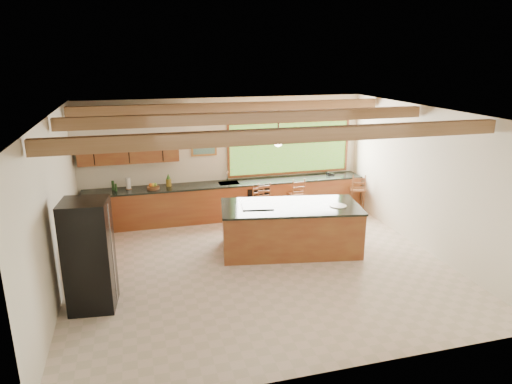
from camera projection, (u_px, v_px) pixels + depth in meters
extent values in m
plane|color=beige|center=(260.00, 266.00, 8.99)|extent=(7.20, 7.20, 0.00)
cube|color=silver|center=(226.00, 157.00, 11.56)|extent=(7.20, 0.04, 3.00)
cube|color=silver|center=(333.00, 268.00, 5.55)|extent=(7.20, 0.04, 3.00)
cube|color=silver|center=(54.00, 210.00, 7.65)|extent=(0.04, 6.50, 3.00)
cube|color=silver|center=(427.00, 180.00, 9.46)|extent=(0.04, 6.50, 3.00)
cube|color=tan|center=(261.00, 113.00, 8.12)|extent=(7.20, 6.50, 0.04)
cube|color=#8D6846|center=(290.00, 135.00, 6.68)|extent=(7.10, 0.15, 0.22)
cube|color=#8D6846|center=(253.00, 117.00, 8.62)|extent=(7.10, 0.15, 0.22)
cube|color=#8D6846|center=(233.00, 107.00, 10.29)|extent=(7.10, 0.15, 0.22)
cube|color=brown|center=(128.00, 148.00, 10.67)|extent=(2.30, 0.35, 0.70)
cube|color=beige|center=(126.00, 123.00, 10.44)|extent=(2.60, 0.50, 0.48)
cylinder|color=#FFEABF|center=(95.00, 134.00, 10.33)|extent=(0.10, 0.10, 0.01)
cylinder|color=#FFEABF|center=(158.00, 132.00, 10.68)|extent=(0.10, 0.10, 0.01)
cube|color=#89BA42|center=(289.00, 148.00, 11.91)|extent=(3.20, 0.04, 1.30)
cube|color=#C07D3A|center=(204.00, 145.00, 11.29)|extent=(0.64, 0.03, 0.54)
cube|color=#447C5D|center=(204.00, 145.00, 11.27)|extent=(0.54, 0.01, 0.44)
cube|color=brown|center=(229.00, 201.00, 11.55)|extent=(7.00, 0.65, 0.88)
cube|color=black|center=(229.00, 184.00, 11.42)|extent=(7.04, 0.69, 0.04)
cube|color=brown|center=(88.00, 237.00, 9.29)|extent=(0.65, 2.35, 0.88)
cube|color=black|center=(86.00, 216.00, 9.15)|extent=(0.69, 2.39, 0.04)
cube|color=black|center=(259.00, 204.00, 11.43)|extent=(0.60, 0.02, 0.78)
cube|color=silver|center=(229.00, 184.00, 11.41)|extent=(0.50, 0.38, 0.03)
cylinder|color=silver|center=(227.00, 175.00, 11.55)|extent=(0.03, 0.03, 0.30)
cylinder|color=silver|center=(228.00, 171.00, 11.42)|extent=(0.03, 0.20, 0.03)
cylinder|color=white|center=(128.00, 183.00, 10.85)|extent=(0.12, 0.12, 0.28)
cylinder|color=#20421A|center=(116.00, 188.00, 10.70)|extent=(0.05, 0.05, 0.18)
cylinder|color=#20421A|center=(113.00, 185.00, 10.79)|extent=(0.06, 0.06, 0.22)
cube|color=black|center=(330.00, 174.00, 12.14)|extent=(0.20, 0.17, 0.08)
cube|color=brown|center=(290.00, 229.00, 9.60)|extent=(3.01, 1.77, 0.96)
cube|color=black|center=(291.00, 207.00, 9.45)|extent=(3.06, 1.82, 0.04)
cube|color=black|center=(257.00, 206.00, 9.38)|extent=(0.71, 0.60, 0.02)
cylinder|color=white|center=(338.00, 206.00, 9.41)|extent=(0.35, 0.35, 0.02)
cube|color=black|center=(89.00, 255.00, 7.29)|extent=(0.78, 0.76, 1.83)
cube|color=silver|center=(112.00, 253.00, 7.38)|extent=(0.03, 0.05, 1.69)
cube|color=brown|center=(256.00, 199.00, 11.22)|extent=(0.40, 0.40, 0.04)
cylinder|color=brown|center=(252.00, 213.00, 11.15)|extent=(0.03, 0.03, 0.58)
cylinder|color=brown|center=(263.00, 212.00, 11.22)|extent=(0.03, 0.03, 0.58)
cylinder|color=brown|center=(249.00, 209.00, 11.41)|extent=(0.03, 0.03, 0.58)
cylinder|color=brown|center=(260.00, 208.00, 11.48)|extent=(0.03, 0.03, 0.58)
cube|color=brown|center=(263.00, 197.00, 11.26)|extent=(0.38, 0.38, 0.04)
cylinder|color=brown|center=(258.00, 212.00, 11.18)|extent=(0.04, 0.04, 0.61)
cylinder|color=brown|center=(270.00, 211.00, 11.25)|extent=(0.04, 0.04, 0.61)
cylinder|color=brown|center=(255.00, 208.00, 11.45)|extent=(0.04, 0.04, 0.61)
cylinder|color=brown|center=(267.00, 207.00, 11.53)|extent=(0.04, 0.04, 0.61)
cube|color=brown|center=(296.00, 194.00, 11.47)|extent=(0.40, 0.40, 0.04)
cylinder|color=brown|center=(292.00, 208.00, 11.39)|extent=(0.04, 0.04, 0.63)
cylinder|color=brown|center=(303.00, 207.00, 11.47)|extent=(0.04, 0.04, 0.63)
cylinder|color=brown|center=(288.00, 205.00, 11.67)|extent=(0.04, 0.04, 0.63)
cylinder|color=brown|center=(299.00, 204.00, 11.75)|extent=(0.04, 0.04, 0.63)
cube|color=brown|center=(357.00, 189.00, 11.84)|extent=(0.49, 0.49, 0.04)
cylinder|color=brown|center=(354.00, 204.00, 11.75)|extent=(0.04, 0.04, 0.63)
cylinder|color=brown|center=(365.00, 203.00, 11.83)|extent=(0.04, 0.04, 0.63)
cylinder|color=brown|center=(349.00, 200.00, 12.03)|extent=(0.04, 0.04, 0.63)
cylinder|color=brown|center=(359.00, 199.00, 12.11)|extent=(0.04, 0.04, 0.63)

